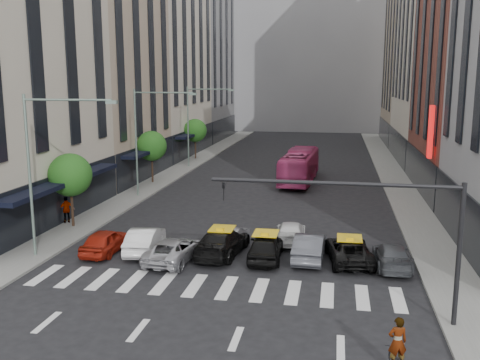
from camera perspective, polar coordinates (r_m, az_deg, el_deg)
The scene contains 30 objects.
ground at distance 25.13m, azimuth -3.49°, elevation -12.57°, with size 160.00×160.00×0.00m, color black.
sidewalk_left at distance 55.99m, azimuth -7.64°, elevation 0.46°, with size 3.00×96.00×0.15m, color slate.
sidewalk_right at distance 53.65m, azimuth 16.44°, elevation -0.33°, with size 3.00×96.00×0.15m, color slate.
building_left_b at distance 55.27m, azimuth -14.17°, elevation 12.53°, with size 8.00×16.00×24.00m, color tan.
building_left_c at distance 72.49m, azimuth -8.29°, elevation 16.98°, with size 8.00×20.00×36.00m, color beige.
building_left_d at distance 90.42m, azimuth -4.31°, elevation 13.87°, with size 8.00×18.00×30.00m, color gray.
building_right_b at distance 50.80m, azimuth 23.94°, elevation 13.27°, with size 8.00×18.00×26.00m, color brown.
building_right_d at distance 88.24m, azimuth 18.19°, elevation 12.82°, with size 8.00×18.00×28.00m, color tan.
building_far at distance 107.85m, azimuth 7.55°, elevation 14.89°, with size 30.00×10.00×36.00m, color gray.
tree_near at distance 37.30m, azimuth -17.66°, elevation 0.51°, with size 2.88×2.88×4.95m.
tree_mid at distance 51.81m, azimuth -9.41°, elevation 3.60°, with size 2.88×2.88×4.95m.
tree_far at distance 67.00m, azimuth -4.81°, elevation 5.28°, with size 2.88×2.88×4.95m.
streetlamp_near at distance 30.94m, azimuth -20.17°, elevation 2.58°, with size 5.38×0.25×9.00m.
streetlamp_mid at distance 45.37m, azimuth -9.94°, elevation 5.45°, with size 5.38×0.25×9.00m.
streetlamp_far at distance 60.59m, azimuth -4.71°, elevation 6.85°, with size 5.38×0.25×9.00m.
traffic_signal at distance 22.18m, azimuth 15.45°, elevation -3.90°, with size 10.10×0.20×6.00m.
liberty_sign at distance 43.16m, azimuth 19.68°, elevation 4.86°, with size 0.30×0.70×4.00m.
car_red at distance 32.06m, azimuth -14.18°, elevation -6.34°, with size 1.67×4.14×1.41m, color maroon.
car_white_front at distance 31.74m, azimuth -10.10°, elevation -6.29°, with size 1.56×4.47×1.47m, color silver.
car_silver at distance 29.96m, azimuth -7.10°, elevation -7.39°, with size 2.19×4.74×1.32m, color #ACACB2.
taxi_left at distance 30.76m, azimuth -1.90°, elevation -6.62°, with size 2.15×5.29×1.54m, color black.
taxi_center at distance 29.97m, azimuth 2.76°, elevation -7.12°, with size 1.79×4.44×1.51m, color black.
car_grey_mid at distance 30.24m, azimuth 7.43°, elevation -7.03°, with size 1.60×4.59×1.51m, color #484A51.
taxi_right at distance 30.22m, azimuth 11.56°, elevation -7.35°, with size 2.23×4.83×1.34m, color black.
car_grey_curb at distance 29.94m, azimuth 15.94°, elevation -7.78°, with size 1.79×4.41×1.28m, color #42454A.
car_row2_left at distance 32.00m, azimuth -1.07°, elevation -6.13°, with size 1.39×3.99×1.32m, color #AAABB0.
car_row2_right at distance 33.34m, azimuth 5.43°, elevation -5.54°, with size 1.76×4.32×1.25m, color white.
bus at distance 52.46m, azimuth 6.36°, elevation 1.46°, with size 2.64×11.28×3.14m, color #C63A76.
rider at distance 19.44m, azimuth 16.54°, elevation -14.72°, with size 0.65×0.43×1.79m, color gray.
pedestrian_far at distance 38.80m, azimuth -18.01°, elevation -3.04°, with size 1.07×0.45×1.83m, color gray.
Camera 1 is at (5.59, -22.40, 9.91)m, focal length 40.00 mm.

